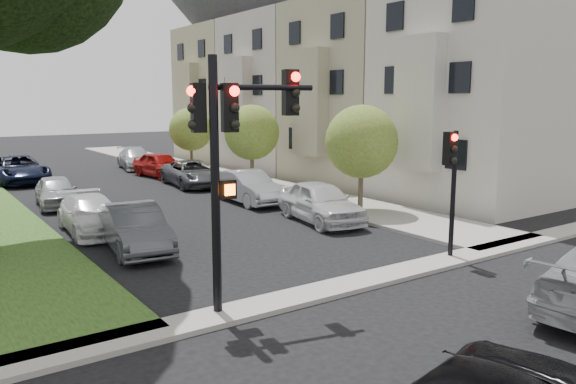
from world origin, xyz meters
TOP-DOWN VIEW (x-y plane):
  - ground at (0.00, 0.00)m, footprint 140.00×140.00m
  - sidewalk_right at (6.75, 24.00)m, footprint 3.50×44.00m
  - sidewalk_cross at (0.00, 2.00)m, footprint 60.00×1.00m
  - house_a at (12.45, 8.00)m, footprint 7.70×7.55m
  - house_b at (12.45, 15.50)m, footprint 7.70×7.55m
  - house_c at (12.45, 23.00)m, footprint 7.70×7.55m
  - house_d at (12.45, 30.50)m, footprint 7.70×7.55m
  - small_tree_a at (6.20, 8.72)m, footprint 2.97×2.97m
  - small_tree_b at (6.20, 17.35)m, footprint 2.93×2.93m
  - small_tree_c at (6.20, 24.90)m, footprint 2.76×2.76m
  - traffic_signal_main at (-3.36, 2.24)m, footprint 2.73×0.78m
  - traffic_signal_secondary at (3.76, 2.19)m, footprint 0.48×0.38m
  - car_parked_0 at (3.86, 8.39)m, footprint 2.61×4.86m
  - car_parked_1 at (3.63, 13.44)m, footprint 1.71×4.51m
  - car_parked_2 at (3.73, 19.49)m, footprint 2.77×5.20m
  - car_parked_3 at (3.64, 23.80)m, footprint 2.37×4.64m
  - car_parked_4 at (3.85, 28.69)m, footprint 2.67×5.04m
  - car_parked_5 at (-3.44, 8.41)m, footprint 2.05×4.55m
  - car_parked_6 at (-3.84, 11.63)m, footprint 2.04×4.54m
  - car_parked_7 at (-3.74, 17.43)m, footprint 2.05×4.13m
  - car_parked_8 at (-3.85, 26.11)m, footprint 2.80×5.71m

SIDE VIEW (x-z plane):
  - ground at x=0.00m, z-range 0.00..0.00m
  - sidewalk_right at x=6.75m, z-range 0.00..0.12m
  - sidewalk_cross at x=0.00m, z-range 0.00..0.12m
  - car_parked_6 at x=-3.84m, z-range 0.00..1.29m
  - car_parked_7 at x=-3.74m, z-range 0.00..1.35m
  - car_parked_4 at x=3.85m, z-range 0.00..1.39m
  - car_parked_2 at x=3.73m, z-range 0.00..1.39m
  - car_parked_5 at x=-3.44m, z-range 0.00..1.45m
  - car_parked_1 at x=3.63m, z-range 0.00..1.47m
  - car_parked_3 at x=3.64m, z-range 0.00..1.51m
  - car_parked_8 at x=-3.85m, z-range 0.00..1.56m
  - car_parked_0 at x=3.86m, z-range 0.00..1.57m
  - traffic_signal_secondary at x=3.76m, z-range 0.75..4.54m
  - small_tree_c at x=6.20m, z-range 0.68..4.82m
  - small_tree_b at x=6.20m, z-range 0.73..5.12m
  - small_tree_a at x=6.20m, z-range 0.74..5.20m
  - traffic_signal_main at x=-3.36m, z-range 1.06..6.62m
  - house_a at x=12.45m, z-range -1.05..14.92m
  - house_b at x=12.45m, z-range -1.05..14.92m
  - house_c at x=12.45m, z-range -1.05..14.92m
  - house_d at x=12.45m, z-range -1.05..14.92m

